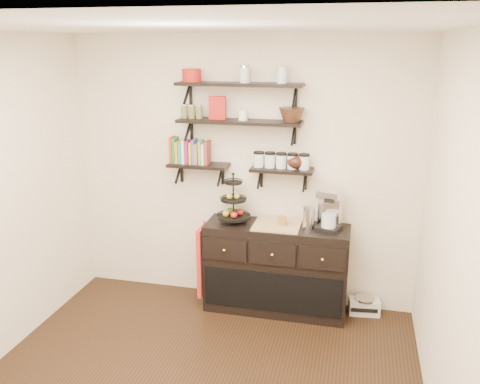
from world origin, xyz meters
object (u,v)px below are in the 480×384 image
fruit_stand (234,206)px  coffee_maker (330,210)px  sideboard (276,268)px  radio (364,306)px

fruit_stand → coffee_maker: (0.93, 0.02, 0.02)m
fruit_stand → sideboard: bearing=-0.4°
sideboard → coffee_maker: size_ratio=3.56×
fruit_stand → coffee_maker: 0.93m
fruit_stand → radio: fruit_stand is taller
radio → coffee_maker: bearing=-175.4°
sideboard → coffee_maker: coffee_maker is taller
fruit_stand → radio: (1.32, 0.10, -0.98)m
sideboard → coffee_maker: bearing=3.1°
sideboard → radio: (0.88, 0.10, -0.36)m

